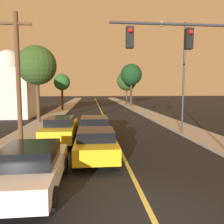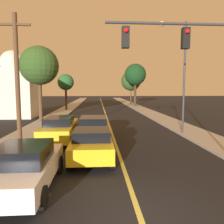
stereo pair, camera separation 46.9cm
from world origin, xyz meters
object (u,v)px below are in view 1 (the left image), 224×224
object	(u,v)px
car_near_lane_front	(96,144)
tree_right_far	(127,81)
tree_left_near	(37,66)
domed_building_left	(10,89)
tree_right_near	(131,75)
car_near_lane_second	(94,128)
streetlamp_right	(178,63)
car_outer_lane_second	(61,129)
tree_left_far	(62,82)
utility_pole_left	(18,78)
car_outer_lane_front	(32,167)
traffic_signal_mast	(197,59)

from	to	relation	value
car_near_lane_front	tree_right_far	size ratio (longest dim) A/B	0.58
tree_left_near	domed_building_left	distance (m)	6.82
tree_right_near	tree_right_far	bearing A→B (deg)	91.34
car_near_lane_front	tree_right_far	world-z (taller)	tree_right_far
car_near_lane_second	tree_left_near	size ratio (longest dim) A/B	0.68
car_near_lane_front	streetlamp_right	size ratio (longest dim) A/B	0.51
car_outer_lane_second	tree_left_far	size ratio (longest dim) A/B	0.94
car_near_lane_front	car_outer_lane_second	xyz separation A→B (m)	(-2.09, 3.88, 0.04)
utility_pole_left	domed_building_left	bearing A→B (deg)	110.92
streetlamp_right	domed_building_left	size ratio (longest dim) A/B	1.01
car_outer_lane_second	domed_building_left	world-z (taller)	domed_building_left
car_near_lane_front	car_outer_lane_front	xyz separation A→B (m)	(-2.09, -2.85, -0.00)
car_outer_lane_second	tree_left_far	distance (m)	20.95
car_near_lane_second	tree_left_near	world-z (taller)	tree_left_near
car_outer_lane_front	tree_right_near	distance (m)	35.12
car_near_lane_second	car_outer_lane_second	xyz separation A→B (m)	(-2.09, -0.36, 0.04)
domed_building_left	tree_right_near	bearing A→B (deg)	39.54
car_near_lane_front	car_near_lane_second	bearing A→B (deg)	90.00
tree_left_near	domed_building_left	world-z (taller)	domed_building_left
domed_building_left	tree_left_near	bearing A→B (deg)	-48.76
car_outer_lane_front	utility_pole_left	bearing A→B (deg)	110.50
tree_right_near	tree_left_near	bearing A→B (deg)	-123.90
traffic_signal_mast	domed_building_left	bearing A→B (deg)	129.66
utility_pole_left	tree_left_far	size ratio (longest dim) A/B	1.30
car_near_lane_front	car_outer_lane_front	bearing A→B (deg)	-126.31
domed_building_left	utility_pole_left	bearing A→B (deg)	-69.08
utility_pole_left	tree_left_near	size ratio (longest dim) A/B	0.98
streetlamp_right	tree_right_far	world-z (taller)	streetlamp_right
car_near_lane_second	utility_pole_left	distance (m)	5.41
car_outer_lane_front	domed_building_left	world-z (taller)	domed_building_left
traffic_signal_mast	utility_pole_left	size ratio (longest dim) A/B	0.87
tree_left_near	streetlamp_right	bearing A→B (deg)	-29.74
utility_pole_left	traffic_signal_mast	bearing A→B (deg)	-16.81
utility_pole_left	tree_left_near	xyz separation A→B (m)	(-1.25, 9.54, 1.65)
tree_right_near	car_outer_lane_second	bearing A→B (deg)	-109.39
traffic_signal_mast	tree_left_far	xyz separation A→B (m)	(-9.11, 24.67, -0.33)
tree_left_near	domed_building_left	bearing A→B (deg)	131.24
car_near_lane_front	streetlamp_right	bearing A→B (deg)	42.02
utility_pole_left	tree_left_far	world-z (taller)	utility_pole_left
tree_left_near	tree_right_far	xyz separation A→B (m)	(12.49, 23.16, -0.54)
car_near_lane_front	domed_building_left	distance (m)	19.38
traffic_signal_mast	car_near_lane_second	bearing A→B (deg)	135.23
car_outer_lane_second	tree_right_near	bearing A→B (deg)	70.61
utility_pole_left	tree_right_far	xyz separation A→B (m)	(11.23, 32.71, 1.11)
traffic_signal_mast	utility_pole_left	distance (m)	8.99
car_near_lane_front	tree_left_far	world-z (taller)	tree_left_far
tree_left_near	tree_left_far	bearing A→B (deg)	86.74
tree_left_far	tree_left_near	bearing A→B (deg)	-93.26
traffic_signal_mast	tree_right_far	bearing A→B (deg)	85.69
car_near_lane_second	utility_pole_left	size ratio (longest dim) A/B	0.69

